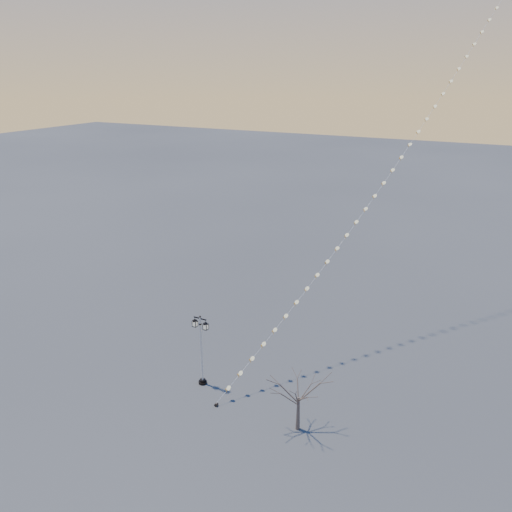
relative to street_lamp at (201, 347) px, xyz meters
The scene contains 4 objects.
ground 4.03m from the street_lamp, 69.33° to the right, with size 300.00×300.00×0.00m, color #444545.
street_lamp is the anchor object (origin of this frame).
bare_tree 8.25m from the street_lamp, 10.74° to the right, with size 2.58×2.58×4.29m.
kite_train 24.84m from the street_lamp, 60.73° to the left, with size 15.64×39.32×35.52m.
Camera 1 is at (16.98, -24.22, 21.49)m, focal length 36.01 mm.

